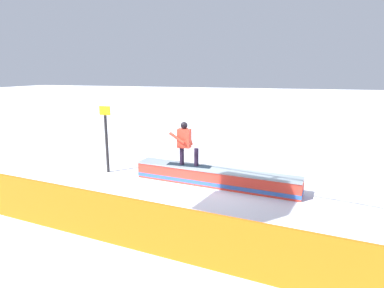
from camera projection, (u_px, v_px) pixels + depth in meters
ground_plane at (215, 185)px, 9.93m from camera, size 120.00×120.00×0.00m
grind_box at (215, 178)px, 9.88m from camera, size 5.19×1.25×0.53m
snowboarder at (185, 142)px, 10.04m from camera, size 1.41×0.42×1.38m
safety_fence at (163, 231)px, 6.00m from camera, size 13.21×1.60×1.06m
trail_marker at (106, 138)px, 11.00m from camera, size 0.40×0.10×2.29m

